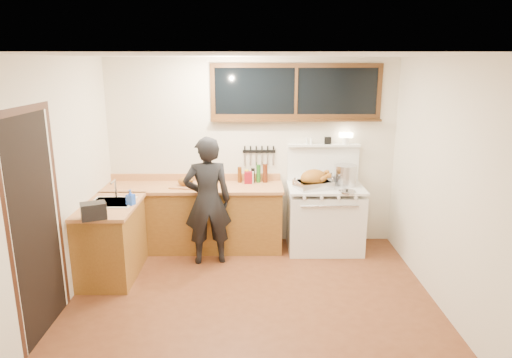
{
  "coord_description": "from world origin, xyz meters",
  "views": [
    {
      "loc": [
        0.01,
        -4.54,
        2.55
      ],
      "look_at": [
        0.05,
        0.85,
        1.15
      ],
      "focal_mm": 32.0,
      "sensor_mm": 36.0,
      "label": 1
    }
  ],
  "objects_px": {
    "man": "(208,201)",
    "roast_turkey": "(314,181)",
    "vintage_stove": "(325,217)",
    "cutting_board": "(186,183)"
  },
  "relations": [
    {
      "from": "cutting_board",
      "to": "roast_turkey",
      "type": "bearing_deg",
      "value": -2.32
    },
    {
      "from": "man",
      "to": "vintage_stove",
      "type": "bearing_deg",
      "value": 15.06
    },
    {
      "from": "man",
      "to": "roast_turkey",
      "type": "xyz_separation_m",
      "value": [
        1.39,
        0.33,
        0.18
      ]
    },
    {
      "from": "roast_turkey",
      "to": "vintage_stove",
      "type": "bearing_deg",
      "value": 26.32
    },
    {
      "from": "vintage_stove",
      "to": "man",
      "type": "xyz_separation_m",
      "value": [
        -1.56,
        -0.42,
        0.36
      ]
    },
    {
      "from": "vintage_stove",
      "to": "cutting_board",
      "type": "distance_m",
      "value": 1.96
    },
    {
      "from": "man",
      "to": "roast_turkey",
      "type": "bearing_deg",
      "value": 13.52
    },
    {
      "from": "vintage_stove",
      "to": "roast_turkey",
      "type": "distance_m",
      "value": 0.57
    },
    {
      "from": "vintage_stove",
      "to": "cutting_board",
      "type": "relative_size",
      "value": 3.71
    },
    {
      "from": "vintage_stove",
      "to": "roast_turkey",
      "type": "height_order",
      "value": "vintage_stove"
    }
  ]
}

